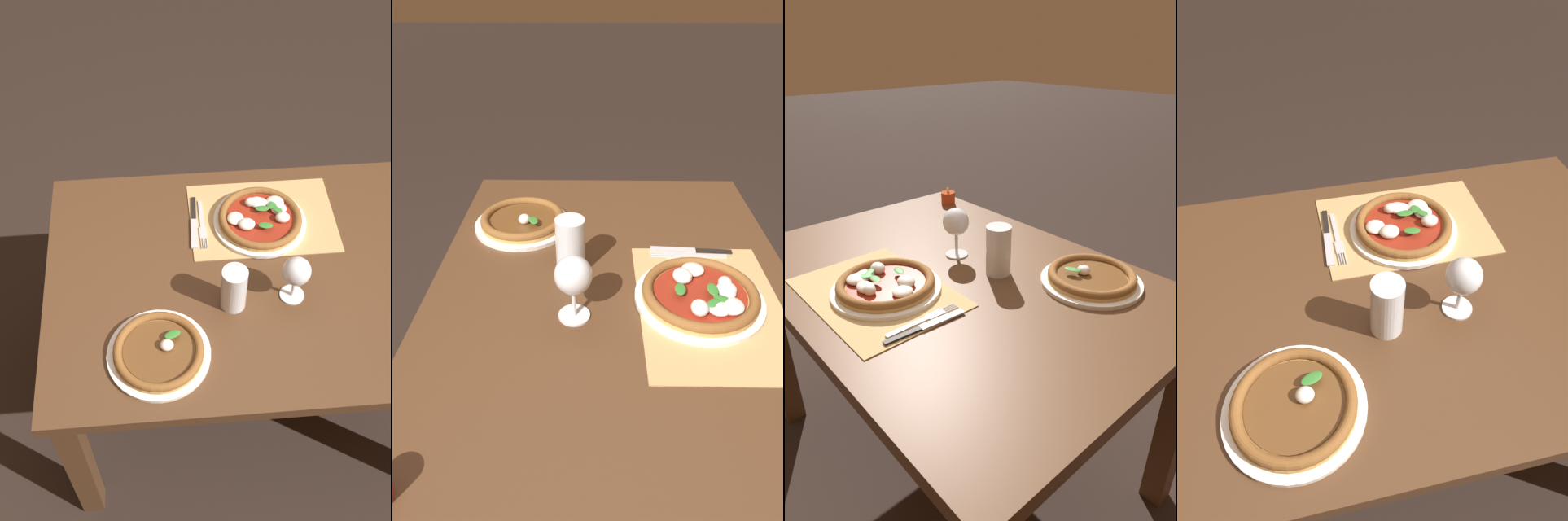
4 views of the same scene
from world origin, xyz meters
TOP-DOWN VIEW (x-y plane):
  - ground_plane at (0.00, 0.00)m, footprint 24.00×24.00m
  - dining_table at (0.00, 0.00)m, footprint 1.26×0.88m
  - paper_placemat at (-0.04, -0.22)m, footprint 0.46×0.32m
  - pizza_near at (-0.03, -0.20)m, footprint 0.29×0.29m
  - pizza_far at (0.31, 0.25)m, footprint 0.28×0.28m
  - wine_glass at (-0.08, 0.09)m, footprint 0.08×0.08m
  - pint_glass at (0.09, 0.10)m, footprint 0.07×0.07m
  - fork at (0.15, -0.20)m, footprint 0.02×0.20m
  - knife at (0.18, -0.21)m, footprint 0.03×0.22m

SIDE VIEW (x-z plane):
  - ground_plane at x=0.00m, z-range 0.00..0.00m
  - dining_table at x=0.00m, z-range 0.26..1.00m
  - paper_placemat at x=-0.04m, z-range 0.74..0.74m
  - fork at x=0.15m, z-range 0.74..0.75m
  - knife at x=0.18m, z-range 0.74..0.75m
  - pizza_far at x=0.31m, z-range 0.73..0.78m
  - pizza_near at x=-0.03m, z-range 0.74..0.79m
  - pint_glass at x=0.09m, z-range 0.74..0.88m
  - wine_glass at x=-0.08m, z-range 0.77..0.92m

